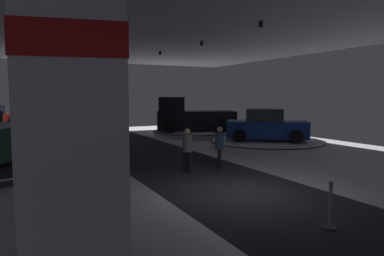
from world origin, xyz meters
name	(u,v)px	position (x,y,z in m)	size (l,w,h in m)	color
ground	(241,193)	(0.00, 0.00, -0.02)	(24.00, 44.00, 0.06)	silver
column_left	(75,94)	(-4.69, -1.63, 2.75)	(1.55, 1.55, 5.50)	silver
brand_sign_pylon	(75,161)	(-5.11, -4.28, 2.03)	(1.37, 0.90, 3.92)	slate
display_platform_mid_right	(267,143)	(6.39, 6.79, 0.19)	(6.06, 6.06, 0.34)	silver
display_car_mid_right	(266,126)	(6.37, 6.81, 1.10)	(4.44, 3.96, 1.71)	navy
display_platform_far_right	(196,133)	(5.44, 13.24, 0.19)	(5.84, 5.84, 0.35)	#B7B7BC
pickup_truck_far_right	(191,117)	(5.14, 13.35, 1.29)	(5.70, 4.09, 2.30)	black
visitor_walking_near	(220,145)	(1.11, 2.98, 0.91)	(0.32, 0.32, 1.59)	black
visitor_walking_far	(187,147)	(-0.26, 2.94, 0.91)	(0.32, 0.32, 1.59)	black
stanchion_a	(330,211)	(0.00, -3.17, 0.37)	(0.28, 0.28, 1.01)	#333338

